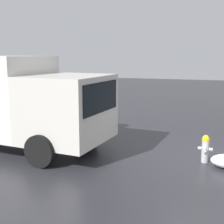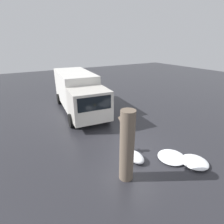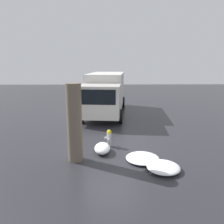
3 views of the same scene
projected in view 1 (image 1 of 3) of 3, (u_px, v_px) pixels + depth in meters
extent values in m
plane|color=#28282D|center=(204.00, 162.00, 8.83)|extent=(60.00, 60.00, 0.00)
cylinder|color=#B7B7BC|center=(205.00, 151.00, 8.77)|extent=(0.20, 0.20, 0.64)
cylinder|color=yellow|center=(206.00, 139.00, 8.71)|extent=(0.21, 0.21, 0.07)
sphere|color=yellow|center=(206.00, 138.00, 8.70)|extent=(0.17, 0.17, 0.17)
cylinder|color=#B7B7BC|center=(205.00, 150.00, 8.62)|extent=(0.12, 0.11, 0.11)
cylinder|color=#B7B7BC|center=(211.00, 149.00, 8.70)|extent=(0.11, 0.10, 0.09)
cylinder|color=#B7B7BC|center=(200.00, 148.00, 8.82)|extent=(0.11, 0.10, 0.09)
cube|color=beige|center=(68.00, 108.00, 9.29)|extent=(2.44, 2.70, 1.96)
cube|color=black|center=(101.00, 97.00, 8.77)|extent=(0.25, 2.08, 0.86)
cylinder|color=black|center=(85.00, 131.00, 10.63)|extent=(0.92, 0.37, 0.90)
cylinder|color=black|center=(41.00, 151.00, 8.39)|extent=(0.92, 0.37, 0.90)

